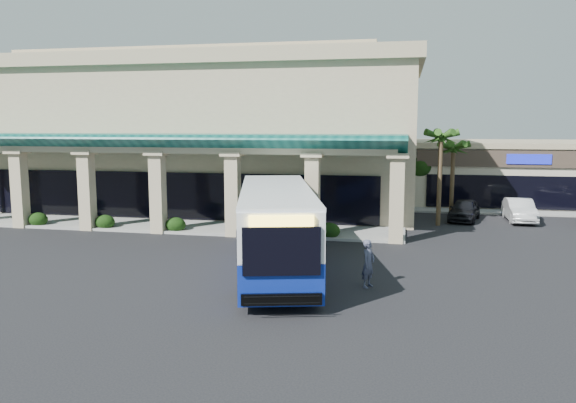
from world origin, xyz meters
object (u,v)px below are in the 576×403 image
(transit_bus, at_px, (276,229))
(car_silver, at_px, (464,210))
(pedestrian, at_px, (368,263))
(car_white, at_px, (519,210))

(transit_bus, bearing_deg, car_silver, 43.35)
(pedestrian, relative_size, car_silver, 0.44)
(transit_bus, bearing_deg, pedestrian, -39.09)
(transit_bus, height_order, car_white, transit_bus)
(pedestrian, distance_m, car_silver, 17.38)
(pedestrian, xyz_separation_m, car_silver, (5.18, 16.59, -0.22))
(car_silver, bearing_deg, transit_bus, -108.57)
(transit_bus, height_order, car_silver, transit_bus)
(car_white, bearing_deg, car_silver, -173.99)
(transit_bus, xyz_separation_m, pedestrian, (4.06, -1.85, -0.85))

